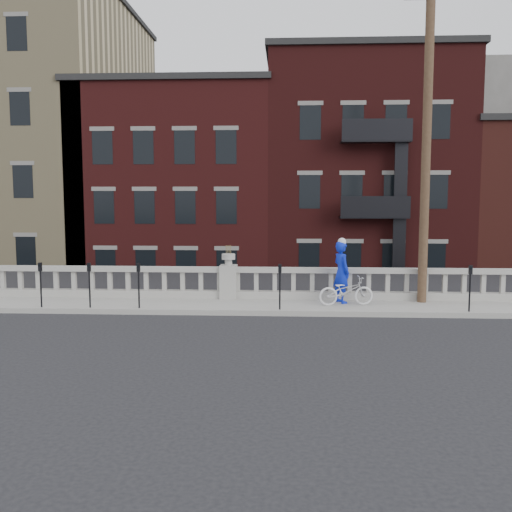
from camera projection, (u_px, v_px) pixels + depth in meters
The scene contains 13 objects.
ground at pixel (214, 331), 14.88m from camera, with size 120.00×120.00×0.00m, color black.
sidewalk at pixel (226, 306), 17.85m from camera, with size 32.00×2.20×0.15m, color gray.
balustrade at pixel (229, 283), 18.73m from camera, with size 28.00×0.34×1.03m.
planter_pedestal at pixel (229, 278), 18.71m from camera, with size 0.55×0.55×1.76m.
lower_level at pixel (266, 209), 37.46m from camera, with size 80.00×44.00×20.80m.
utility_pole at pixel (427, 140), 17.58m from camera, with size 1.60×0.28×10.00m.
parking_meter_a at pixel (41, 279), 17.19m from camera, with size 0.10×0.09×1.36m.
parking_meter_b at pixel (89, 280), 17.12m from camera, with size 0.10×0.09×1.36m.
parking_meter_c at pixel (139, 280), 17.04m from camera, with size 0.10×0.09×1.36m.
parking_meter_d at pixel (280, 281), 16.82m from camera, with size 0.10×0.09×1.36m.
parking_meter_e at pixel (470, 283), 16.53m from camera, with size 0.10×0.09×1.36m.
bicycle at pixel (346, 291), 17.53m from camera, with size 0.59×1.69×0.89m, color silver.
cyclist at pixel (341, 272), 17.90m from camera, with size 0.71×0.47×1.95m, color #0C22C2.
Camera 1 is at (1.87, -14.51, 3.51)m, focal length 40.00 mm.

